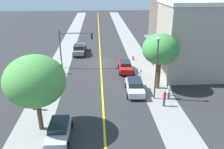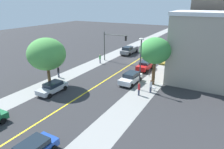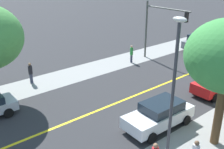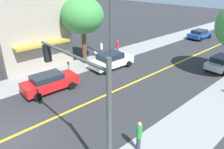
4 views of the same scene
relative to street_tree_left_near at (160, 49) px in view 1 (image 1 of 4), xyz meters
The scene contains 21 objects.
ground_plane 13.68m from the street_tree_left_near, 56.72° to the right, with size 140.00×140.00×0.00m, color #2D2D30.
sidewalk_left 11.77m from the street_tree_left_near, 88.05° to the right, with size 3.42×126.00×0.01m, color gray.
sidewalk_right 17.98m from the street_tree_left_near, 38.03° to the right, with size 3.42×126.00×0.01m, color gray.
road_centerline_stripe 13.68m from the street_tree_left_near, 56.72° to the right, with size 0.20×126.00×0.00m, color yellow.
pale_office_building 15.94m from the street_tree_left_near, 116.67° to the right, with size 10.51×7.83×14.00m.
corner_shop_building 8.24m from the street_tree_left_near, 149.48° to the right, with size 12.76×7.40×10.27m.
street_tree_left_near is the anchor object (origin of this frame).
street_tree_right_corner 14.96m from the street_tree_left_near, 31.71° to the left, with size 5.20×5.20×7.00m.
fire_hydrant 12.12m from the street_tree_left_near, 82.55° to the right, with size 0.44×0.24×0.79m.
parking_meter 5.39m from the street_tree_left_near, 62.27° to the right, with size 0.12×0.18×1.31m.
traffic_light_mast 13.92m from the street_tree_left_near, 35.31° to the right, with size 5.27×0.32×5.92m.
street_lamp 3.03m from the street_tree_left_near, 68.61° to the left, with size 0.70×0.36×7.14m.
red_sedan_left_curb 8.03m from the street_tree_left_near, 60.15° to the right, with size 2.06×4.45×1.52m.
silver_sedan_right_curb 14.88m from the street_tree_left_near, 40.26° to the left, with size 2.03×4.36×1.41m.
white_sedan_left_curb 5.34m from the street_tree_left_near, 19.86° to the left, with size 2.23×4.61×1.60m.
grey_pickup_truck 19.20m from the street_tree_left_near, 55.10° to the right, with size 2.28×6.11×1.87m.
pedestrian_white_shirt 5.03m from the street_tree_left_near, 101.53° to the left, with size 0.34×0.34×1.74m.
pedestrian_green_shirt 14.39m from the street_tree_left_near, 24.01° to the right, with size 0.31×0.31×1.79m.
pedestrian_red_shirt 6.09m from the street_tree_left_near, 84.43° to the left, with size 0.31×0.31×1.81m.
pedestrian_black_shirt 15.46m from the street_tree_left_near, 16.99° to the left, with size 0.34×0.34×1.78m.
small_dog 5.18m from the street_tree_left_near, 109.74° to the left, with size 0.80×0.36×0.60m.
Camera 1 is at (0.43, 36.64, 12.63)m, focal length 37.16 mm.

